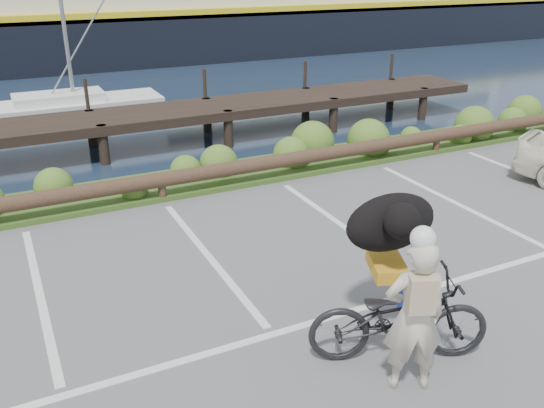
{
  "coord_description": "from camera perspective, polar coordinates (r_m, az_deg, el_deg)",
  "views": [
    {
      "loc": [
        -2.73,
        -5.94,
        4.46
      ],
      "look_at": [
        0.76,
        1.16,
        1.1
      ],
      "focal_mm": 38.0,
      "sensor_mm": 36.0,
      "label": 1
    }
  ],
  "objects": [
    {
      "name": "ground",
      "position": [
        7.91,
        -1.24,
        -11.3
      ],
      "size": [
        72.0,
        72.0,
        0.0
      ],
      "primitive_type": "plane",
      "color": "#575759"
    },
    {
      "name": "vegetation_strip",
      "position": [
        12.37,
        -11.67,
        1.65
      ],
      "size": [
        34.0,
        1.6,
        0.1
      ],
      "primitive_type": "cube",
      "color": "#3D5B21",
      "rests_on": "ground"
    },
    {
      "name": "log_rail",
      "position": [
        11.76,
        -10.75,
        0.32
      ],
      "size": [
        32.0,
        0.3,
        0.6
      ],
      "primitive_type": null,
      "color": "#443021",
      "rests_on": "ground"
    },
    {
      "name": "bicycle",
      "position": [
        7.08,
        12.47,
        -10.94
      ],
      "size": [
        2.27,
        1.52,
        1.13
      ],
      "primitive_type": "imported",
      "rotation": [
        0.0,
        0.0,
        1.17
      ],
      "color": "black",
      "rests_on": "ground"
    },
    {
      "name": "cyclist",
      "position": [
        6.49,
        13.9,
        -10.77
      ],
      "size": [
        0.79,
        0.66,
        1.84
      ],
      "primitive_type": "imported",
      "rotation": [
        0.0,
        0.0,
        2.75
      ],
      "color": "beige",
      "rests_on": "ground"
    },
    {
      "name": "dog",
      "position": [
        7.22,
        11.69,
        -1.77
      ],
      "size": [
        1.05,
        1.39,
        0.72
      ],
      "primitive_type": "ellipsoid",
      "rotation": [
        0.0,
        0.0,
        1.17
      ],
      "color": "black",
      "rests_on": "bicycle"
    }
  ]
}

